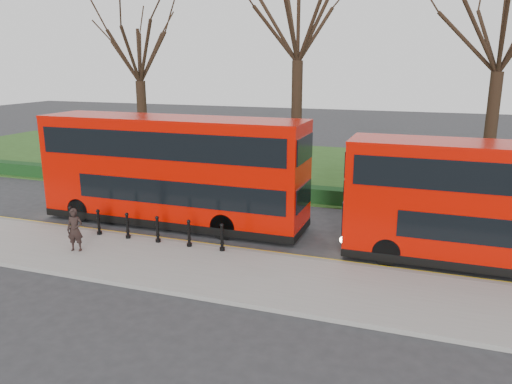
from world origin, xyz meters
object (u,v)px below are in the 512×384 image
at_px(bus_rear, 509,208).
at_px(pedestrian, 75,230).
at_px(bollard_row, 142,228).
at_px(bus_lead, 172,171).

relative_size(bus_rear, pedestrian, 6.70).
bearing_deg(bollard_row, pedestrian, -133.30).
relative_size(bollard_row, pedestrian, 4.29).
xyz_separation_m(bus_lead, pedestrian, (-1.59, -4.54, -1.40)).
bearing_deg(bus_lead, bus_rear, -2.65).
bearing_deg(bus_rear, bus_lead, 177.35).
height_order(bus_lead, pedestrian, bus_lead).
relative_size(bollard_row, bus_rear, 0.64).
relative_size(bus_lead, bus_rear, 1.09).
xyz_separation_m(bollard_row, bus_rear, (13.00, 2.13, 1.51)).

